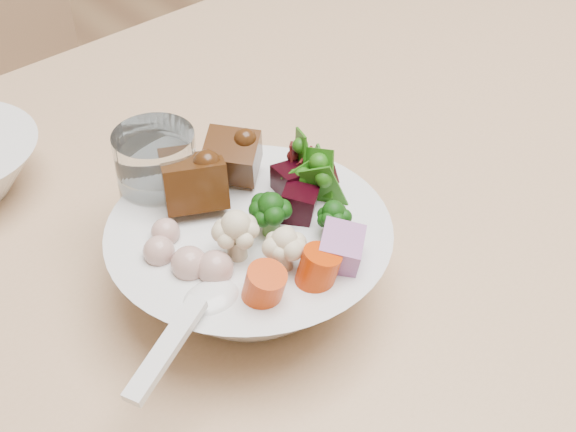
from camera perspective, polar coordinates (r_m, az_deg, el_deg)
The scene contains 4 objects.
dining_table at distance 0.79m, azimuth 7.98°, elevation -2.14°, with size 1.60×0.97×0.72m.
food_bowl at distance 0.61m, azimuth -2.67°, elevation -2.60°, with size 0.21×0.21×0.12m.
soup_spoon at distance 0.53m, azimuth -6.26°, elevation -6.74°, with size 0.11×0.07×0.02m.
water_glass at distance 0.65m, azimuth -9.06°, elevation 1.44°, with size 0.06×0.06×0.11m.
Camera 1 is at (-0.66, -0.28, 1.17)m, focal length 50.00 mm.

